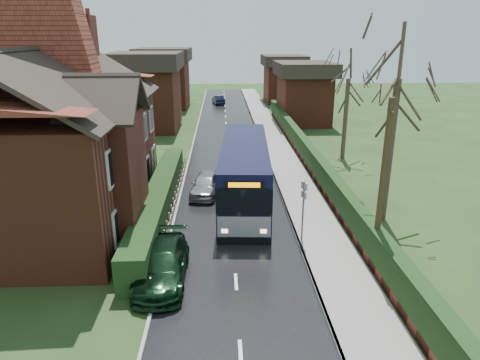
{
  "coord_description": "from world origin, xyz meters",
  "views": [
    {
      "loc": [
        -0.48,
        -16.67,
        9.28
      ],
      "look_at": [
        0.47,
        5.23,
        1.8
      ],
      "focal_mm": 32.0,
      "sensor_mm": 36.0,
      "label": 1
    }
  ],
  "objects_px": {
    "brick_house": "(58,137)",
    "car_silver": "(206,184)",
    "car_green": "(162,265)",
    "bus": "(244,173)",
    "telegraph_pole": "(382,187)",
    "bus_stop_sign": "(303,203)"
  },
  "relations": [
    {
      "from": "car_silver",
      "to": "car_green",
      "type": "bearing_deg",
      "value": -90.08
    },
    {
      "from": "brick_house",
      "to": "car_silver",
      "type": "distance_m",
      "value": 8.71
    },
    {
      "from": "telegraph_pole",
      "to": "car_silver",
      "type": "bearing_deg",
      "value": 138.02
    },
    {
      "from": "brick_house",
      "to": "bus",
      "type": "xyz_separation_m",
      "value": [
        9.53,
        1.94,
        -2.67
      ]
    },
    {
      "from": "brick_house",
      "to": "car_green",
      "type": "xyz_separation_m",
      "value": [
        5.83,
        -6.47,
        -3.69
      ]
    },
    {
      "from": "car_silver",
      "to": "car_green",
      "type": "height_order",
      "value": "car_green"
    },
    {
      "from": "car_green",
      "to": "brick_house",
      "type": "bearing_deg",
      "value": 132.4
    },
    {
      "from": "brick_house",
      "to": "car_silver",
      "type": "xyz_separation_m",
      "value": [
        7.23,
        3.12,
        -3.72
      ]
    },
    {
      "from": "car_green",
      "to": "bus_stop_sign",
      "type": "distance_m",
      "value": 6.91
    },
    {
      "from": "brick_house",
      "to": "car_green",
      "type": "relative_size",
      "value": 3.1
    },
    {
      "from": "car_silver",
      "to": "bus_stop_sign",
      "type": "distance_m",
      "value": 8.23
    },
    {
      "from": "car_green",
      "to": "bus_stop_sign",
      "type": "bearing_deg",
      "value": 26.28
    },
    {
      "from": "bus",
      "to": "car_silver",
      "type": "relative_size",
      "value": 2.96
    },
    {
      "from": "brick_house",
      "to": "bus",
      "type": "bearing_deg",
      "value": 11.53
    },
    {
      "from": "bus",
      "to": "telegraph_pole",
      "type": "relative_size",
      "value": 1.61
    },
    {
      "from": "bus",
      "to": "car_green",
      "type": "height_order",
      "value": "bus"
    },
    {
      "from": "brick_house",
      "to": "bus",
      "type": "relative_size",
      "value": 1.28
    },
    {
      "from": "brick_house",
      "to": "bus_stop_sign",
      "type": "bearing_deg",
      "value": -16.37
    },
    {
      "from": "bus",
      "to": "car_green",
      "type": "xyz_separation_m",
      "value": [
        -3.7,
        -8.41,
        -1.02
      ]
    },
    {
      "from": "brick_house",
      "to": "bus",
      "type": "height_order",
      "value": "brick_house"
    },
    {
      "from": "bus",
      "to": "car_green",
      "type": "distance_m",
      "value": 9.25
    },
    {
      "from": "brick_house",
      "to": "car_silver",
      "type": "height_order",
      "value": "brick_house"
    }
  ]
}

